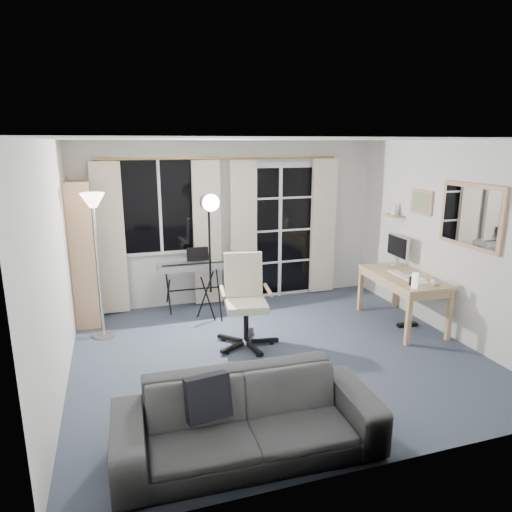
{
  "coord_description": "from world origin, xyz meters",
  "views": [
    {
      "loc": [
        -1.68,
        -4.53,
        2.37
      ],
      "look_at": [
        -0.14,
        0.35,
        1.09
      ],
      "focal_mm": 32.0,
      "sensor_mm": 36.0,
      "label": 1
    }
  ],
  "objects_px": {
    "torchiere_lamp": "(95,223)",
    "keyboard_piano": "(199,267)",
    "bookshelf": "(82,255)",
    "studio_light": "(210,218)",
    "office_chair": "(244,291)",
    "mug": "(436,281)",
    "desk": "(403,281)",
    "sofa": "(248,407)",
    "monitor": "(398,247)"
  },
  "relations": [
    {
      "from": "torchiere_lamp",
      "to": "keyboard_piano",
      "type": "bearing_deg",
      "value": 23.92
    },
    {
      "from": "bookshelf",
      "to": "studio_light",
      "type": "distance_m",
      "value": 1.82
    },
    {
      "from": "studio_light",
      "to": "office_chair",
      "type": "height_order",
      "value": "studio_light"
    },
    {
      "from": "torchiere_lamp",
      "to": "keyboard_piano",
      "type": "distance_m",
      "value": 1.67
    },
    {
      "from": "studio_light",
      "to": "mug",
      "type": "bearing_deg",
      "value": -31.55
    },
    {
      "from": "office_chair",
      "to": "desk",
      "type": "xyz_separation_m",
      "value": [
        2.13,
        -0.1,
        -0.04
      ]
    },
    {
      "from": "bookshelf",
      "to": "torchiere_lamp",
      "type": "distance_m",
      "value": 0.93
    },
    {
      "from": "office_chair",
      "to": "sofa",
      "type": "bearing_deg",
      "value": -97.09
    },
    {
      "from": "torchiere_lamp",
      "to": "desk",
      "type": "relative_size",
      "value": 1.38
    },
    {
      "from": "keyboard_piano",
      "to": "studio_light",
      "type": "relative_size",
      "value": 0.66
    },
    {
      "from": "studio_light",
      "to": "bookshelf",
      "type": "bearing_deg",
      "value": 156.34
    },
    {
      "from": "bookshelf",
      "to": "keyboard_piano",
      "type": "distance_m",
      "value": 1.58
    },
    {
      "from": "bookshelf",
      "to": "office_chair",
      "type": "height_order",
      "value": "bookshelf"
    },
    {
      "from": "office_chair",
      "to": "monitor",
      "type": "xyz_separation_m",
      "value": [
        2.33,
        0.35,
        0.3
      ]
    },
    {
      "from": "studio_light",
      "to": "desk",
      "type": "distance_m",
      "value": 2.66
    },
    {
      "from": "keyboard_piano",
      "to": "mug",
      "type": "distance_m",
      "value": 3.16
    },
    {
      "from": "office_chair",
      "to": "sofa",
      "type": "relative_size",
      "value": 0.53
    },
    {
      "from": "keyboard_piano",
      "to": "bookshelf",
      "type": "bearing_deg",
      "value": 176.47
    },
    {
      "from": "mug",
      "to": "monitor",
      "type": "bearing_deg",
      "value": 84.18
    },
    {
      "from": "keyboard_piano",
      "to": "monitor",
      "type": "distance_m",
      "value": 2.81
    },
    {
      "from": "torchiere_lamp",
      "to": "office_chair",
      "type": "distance_m",
      "value": 1.95
    },
    {
      "from": "torchiere_lamp",
      "to": "mug",
      "type": "distance_m",
      "value": 4.14
    },
    {
      "from": "bookshelf",
      "to": "mug",
      "type": "distance_m",
      "value": 4.56
    },
    {
      "from": "desk",
      "to": "monitor",
      "type": "xyz_separation_m",
      "value": [
        0.2,
        0.45,
        0.34
      ]
    },
    {
      "from": "sofa",
      "to": "office_chair",
      "type": "bearing_deg",
      "value": 76.6
    },
    {
      "from": "torchiere_lamp",
      "to": "desk",
      "type": "bearing_deg",
      "value": -11.52
    },
    {
      "from": "studio_light",
      "to": "sofa",
      "type": "xyz_separation_m",
      "value": [
        -0.31,
        -2.75,
        -1.03
      ]
    },
    {
      "from": "office_chair",
      "to": "desk",
      "type": "bearing_deg",
      "value": 5.63
    },
    {
      "from": "bookshelf",
      "to": "keyboard_piano",
      "type": "bearing_deg",
      "value": -4.39
    },
    {
      "from": "office_chair",
      "to": "sofa",
      "type": "xyz_separation_m",
      "value": [
        -0.55,
        -1.99,
        -0.24
      ]
    },
    {
      "from": "office_chair",
      "to": "sofa",
      "type": "distance_m",
      "value": 2.08
    },
    {
      "from": "desk",
      "to": "sofa",
      "type": "xyz_separation_m",
      "value": [
        -2.69,
        -1.88,
        -0.2
      ]
    },
    {
      "from": "studio_light",
      "to": "monitor",
      "type": "distance_m",
      "value": 2.65
    },
    {
      "from": "monitor",
      "to": "keyboard_piano",
      "type": "bearing_deg",
      "value": 163.63
    },
    {
      "from": "monitor",
      "to": "torchiere_lamp",
      "type": "bearing_deg",
      "value": 178.05
    },
    {
      "from": "studio_light",
      "to": "desk",
      "type": "relative_size",
      "value": 1.36
    },
    {
      "from": "desk",
      "to": "keyboard_piano",
      "type": "bearing_deg",
      "value": 153.56
    },
    {
      "from": "desk",
      "to": "mug",
      "type": "bearing_deg",
      "value": -76.04
    },
    {
      "from": "mug",
      "to": "keyboard_piano",
      "type": "bearing_deg",
      "value": 143.83
    },
    {
      "from": "torchiere_lamp",
      "to": "studio_light",
      "type": "distance_m",
      "value": 1.41
    },
    {
      "from": "office_chair",
      "to": "monitor",
      "type": "height_order",
      "value": "monitor"
    },
    {
      "from": "office_chair",
      "to": "monitor",
      "type": "relative_size",
      "value": 2.22
    },
    {
      "from": "keyboard_piano",
      "to": "monitor",
      "type": "bearing_deg",
      "value": -17.85
    },
    {
      "from": "office_chair",
      "to": "bookshelf",
      "type": "bearing_deg",
      "value": 151.87
    },
    {
      "from": "monitor",
      "to": "bookshelf",
      "type": "bearing_deg",
      "value": 168.75
    },
    {
      "from": "studio_light",
      "to": "sofa",
      "type": "relative_size",
      "value": 0.86
    },
    {
      "from": "bookshelf",
      "to": "sofa",
      "type": "relative_size",
      "value": 0.92
    },
    {
      "from": "desk",
      "to": "bookshelf",
      "type": "bearing_deg",
      "value": 162.24
    },
    {
      "from": "studio_light",
      "to": "office_chair",
      "type": "bearing_deg",
      "value": -75.13
    },
    {
      "from": "torchiere_lamp",
      "to": "keyboard_piano",
      "type": "xyz_separation_m",
      "value": [
        1.33,
        0.59,
        -0.8
      ]
    }
  ]
}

